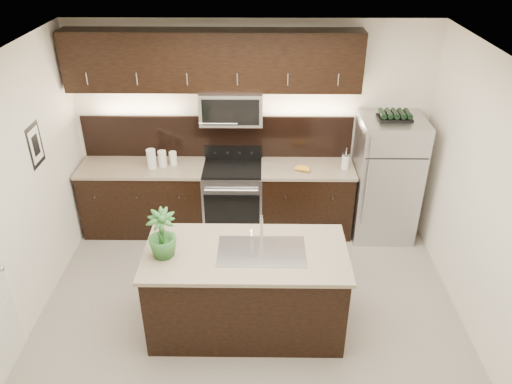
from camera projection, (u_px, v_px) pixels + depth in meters
ground at (249, 316)px, 5.34m from camera, size 4.50×4.50×0.00m
room_walls at (236, 178)px, 4.46m from camera, size 4.52×4.02×2.71m
counter_run at (218, 198)px, 6.58m from camera, size 3.51×0.65×0.94m
upper_fixtures at (216, 70)px, 5.87m from camera, size 3.49×0.40×1.66m
island at (246, 289)px, 5.00m from camera, size 1.96×0.96×0.94m
sink_faucet at (262, 250)px, 4.77m from camera, size 0.84×0.50×0.28m
refrigerator at (386, 179)px, 6.33m from camera, size 0.78×0.70×1.61m
wine_rack at (395, 115)px, 5.91m from camera, size 0.40×0.25×0.10m
plant at (162, 234)px, 4.60m from camera, size 0.28×0.28×0.48m
canisters at (160, 159)px, 6.28m from camera, size 0.36×0.20×0.25m
french_press at (345, 161)px, 6.23m from camera, size 0.10×0.10×0.28m
bananas at (299, 167)px, 6.25m from camera, size 0.24×0.22×0.06m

